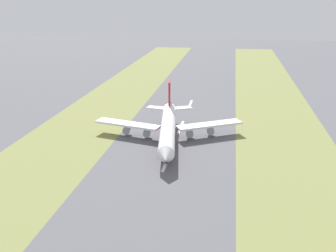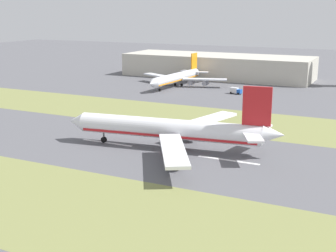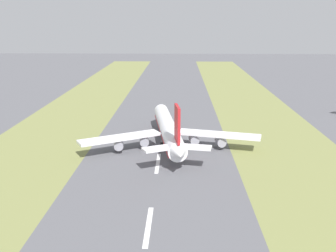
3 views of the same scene
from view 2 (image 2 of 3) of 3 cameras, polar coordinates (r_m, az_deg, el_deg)
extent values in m
plane|color=#56565B|center=(137.33, 0.76, -3.23)|extent=(800.00, 800.00, 0.00)
cube|color=olive|center=(100.98, -10.34, -9.99)|extent=(40.00, 600.00, 0.01)
cube|color=olive|center=(177.68, 6.96, 0.66)|extent=(40.00, 600.00, 0.01)
cube|color=silver|center=(131.45, 7.36, -4.14)|extent=(1.20, 18.00, 0.01)
cube|color=silver|center=(148.35, -7.43, -2.03)|extent=(1.20, 18.00, 0.01)
cylinder|color=white|center=(139.38, 0.00, -0.32)|extent=(13.50, 56.30, 6.00)
cone|color=white|center=(151.43, -11.03, 0.58)|extent=(6.50, 5.75, 5.88)
cone|color=white|center=(133.12, 12.78, -1.01)|extent=(5.86, 6.63, 5.10)
cube|color=red|center=(139.80, 0.00, -0.97)|extent=(12.90, 54.04, 0.70)
cube|color=white|center=(121.45, 0.66, -2.93)|extent=(28.15, 19.60, 0.90)
cube|color=white|center=(154.05, 4.59, 0.68)|extent=(29.58, 12.95, 0.90)
cylinder|color=#93939E|center=(130.84, 0.43, -2.80)|extent=(3.82, 5.19, 3.20)
cylinder|color=#93939E|center=(121.65, 0.71, -4.12)|extent=(3.82, 5.19, 3.20)
cylinder|color=#93939E|center=(147.44, 2.57, -0.88)|extent=(3.82, 5.19, 3.20)
cylinder|color=#93939E|center=(155.04, 4.72, -0.17)|extent=(3.82, 5.19, 3.20)
cube|color=red|center=(131.90, 10.80, 2.39)|extent=(1.87, 8.03, 11.00)
cube|color=white|center=(128.30, 10.32, -1.36)|extent=(10.92, 8.31, 0.60)
cube|color=white|center=(138.87, 10.97, -0.21)|extent=(10.62, 6.11, 0.60)
cylinder|color=#59595E|center=(148.13, -7.85, -1.07)|extent=(0.50, 0.50, 3.20)
cylinder|color=black|center=(148.55, -7.82, -1.66)|extent=(1.13, 1.90, 1.80)
cylinder|color=#59595E|center=(137.08, 0.85, -2.17)|extent=(0.50, 0.50, 3.20)
cylinder|color=black|center=(137.54, 0.85, -2.81)|extent=(1.13, 1.90, 1.80)
cylinder|color=#59595E|center=(141.87, 1.48, -1.61)|extent=(0.50, 0.50, 3.20)
cylinder|color=black|center=(142.31, 1.48, -2.23)|extent=(1.13, 1.90, 1.80)
cube|color=#BCB7A8|center=(292.49, 6.01, 7.28)|extent=(36.00, 115.18, 13.61)
cylinder|color=silver|center=(254.06, 1.01, 5.94)|extent=(45.89, 8.04, 4.89)
cone|color=silver|center=(232.83, -1.97, 5.19)|extent=(4.40, 5.07, 4.79)
cone|color=silver|center=(276.17, 3.56, 6.70)|extent=(5.17, 4.49, 4.16)
cube|color=orange|center=(254.25, 1.01, 5.64)|extent=(44.05, 7.67, 0.57)
cube|color=silver|center=(252.90, 4.50, 5.69)|extent=(11.97, 24.00, 0.73)
cube|color=silver|center=(266.27, -1.08, 6.15)|extent=(14.75, 23.40, 0.73)
cylinder|color=#93939E|center=(253.90, 2.82, 5.30)|extent=(4.09, 2.87, 2.61)
cylinder|color=#93939E|center=(253.23, 4.60, 5.25)|extent=(4.09, 2.87, 2.61)
cylinder|color=#93939E|center=(260.83, -0.06, 5.55)|extent=(4.09, 2.87, 2.61)
cylinder|color=#93939E|center=(266.95, -1.13, 5.74)|extent=(4.09, 2.87, 2.61)
cube|color=orange|center=(271.82, 3.20, 7.92)|extent=(6.55, 1.10, 8.97)
cube|color=silver|center=(270.56, 4.03, 6.58)|extent=(5.46, 8.78, 0.49)
cube|color=silver|center=(274.56, 2.34, 6.71)|extent=(6.38, 8.90, 0.49)
cylinder|color=#59595E|center=(239.64, -1.01, 4.72)|extent=(0.41, 0.41, 2.61)
cylinder|color=black|center=(239.86, -1.01, 4.41)|extent=(1.51, 0.83, 1.47)
cylinder|color=#59595E|center=(255.62, 1.69, 5.30)|extent=(0.41, 0.41, 2.61)
cylinder|color=black|center=(255.82, 1.69, 5.01)|extent=(1.51, 0.83, 1.47)
cylinder|color=#59595E|center=(257.63, 0.85, 5.38)|extent=(0.41, 0.41, 2.61)
cylinder|color=black|center=(257.83, 0.85, 5.09)|extent=(1.51, 0.83, 1.47)
cube|color=#1E51B2|center=(233.75, 8.70, 4.19)|extent=(2.62, 2.48, 2.00)
cube|color=silver|center=(235.25, 8.08, 4.35)|extent=(3.11, 4.42, 2.60)
cylinder|color=black|center=(234.85, 8.83, 3.99)|extent=(0.58, 1.06, 1.00)
cylinder|color=black|center=(232.99, 8.55, 3.92)|extent=(0.58, 1.06, 1.00)
cylinder|color=black|center=(237.01, 7.96, 4.11)|extent=(0.58, 1.06, 1.00)
cylinder|color=black|center=(235.17, 7.67, 4.04)|extent=(0.58, 1.06, 1.00)
camera|label=1|loc=(231.02, -40.69, 15.04)|focal=42.00mm
camera|label=3|loc=(148.68, 59.51, 8.84)|focal=42.00mm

